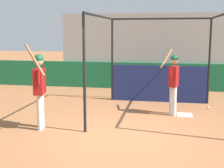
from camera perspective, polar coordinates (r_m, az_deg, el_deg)
name	(u,v)px	position (r m, az deg, el deg)	size (l,w,h in m)	color
ground_plane	(119,136)	(7.38, 1.38, -9.57)	(60.00, 60.00, 0.00)	#935B38
outfield_wall	(143,76)	(13.28, 5.61, 1.48)	(24.00, 0.12, 1.13)	#196038
bleacher_section	(147,49)	(15.23, 6.33, 6.40)	(7.05, 4.00, 3.21)	#9E9E99
batting_cage	(159,68)	(10.13, 8.52, 2.87)	(3.36, 3.76, 2.88)	black
home_plate	(185,115)	(9.43, 13.13, -5.51)	(0.44, 0.44, 0.02)	white
player_batter	(173,79)	(9.21, 11.16, 0.91)	(0.55, 0.89, 1.90)	silver
player_waiting	(39,84)	(7.87, -13.12, 0.06)	(0.54, 0.76, 2.14)	silver
baseball	(209,108)	(10.37, 17.28, -4.16)	(0.07, 0.07, 0.07)	white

